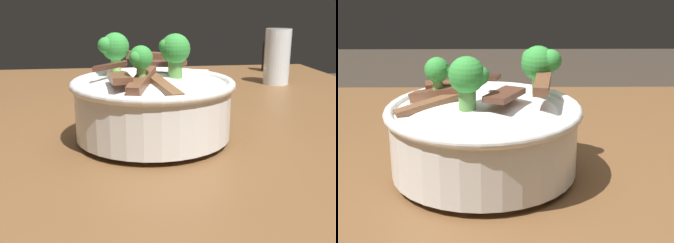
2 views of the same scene
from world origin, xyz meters
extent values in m
cube|color=brown|center=(0.00, 0.00, 0.80)|extent=(1.29, 0.95, 0.04)
cylinder|color=white|center=(-0.05, 0.06, 0.82)|extent=(0.11, 0.11, 0.01)
cylinder|color=white|center=(-0.05, 0.06, 0.87)|extent=(0.22, 0.22, 0.08)
torus|color=white|center=(-0.05, 0.06, 0.90)|extent=(0.23, 0.23, 0.01)
ellipsoid|color=white|center=(-0.05, 0.06, 0.89)|extent=(0.20, 0.20, 0.05)
cube|color=#4C2B1E|center=(-0.04, 0.12, 0.93)|extent=(0.02, 0.05, 0.01)
cube|color=#563323|center=(-0.03, 0.04, 0.93)|extent=(0.05, 0.07, 0.01)
cube|color=brown|center=(-0.12, 0.06, 0.91)|extent=(0.08, 0.04, 0.02)
cube|color=brown|center=(-0.10, 0.11, 0.92)|extent=(0.06, 0.03, 0.01)
cube|color=brown|center=(0.02, 0.07, 0.93)|extent=(0.03, 0.06, 0.01)
cube|color=brown|center=(-0.11, 0.08, 0.92)|extent=(0.08, 0.05, 0.03)
cylinder|color=#7AB256|center=(-0.11, 0.08, 0.92)|extent=(0.01, 0.01, 0.03)
sphere|color=green|center=(-0.11, 0.08, 0.95)|extent=(0.03, 0.03, 0.03)
sphere|color=green|center=(-0.10, 0.08, 0.95)|extent=(0.01, 0.01, 0.01)
sphere|color=green|center=(-0.11, 0.09, 0.95)|extent=(0.02, 0.02, 0.02)
cylinder|color=#6BA84C|center=(0.02, 0.12, 0.92)|extent=(0.01, 0.01, 0.03)
sphere|color=green|center=(0.02, 0.12, 0.95)|extent=(0.04, 0.04, 0.04)
sphere|color=green|center=(0.03, 0.11, 0.95)|extent=(0.03, 0.03, 0.03)
sphere|color=green|center=(0.01, 0.13, 0.95)|extent=(0.02, 0.02, 0.02)
cylinder|color=#5B9947|center=(-0.07, 0.04, 0.92)|extent=(0.02, 0.02, 0.03)
sphere|color=green|center=(-0.07, 0.04, 0.95)|extent=(0.04, 0.04, 0.04)
sphere|color=green|center=(-0.05, 0.04, 0.95)|extent=(0.02, 0.02, 0.02)
sphere|color=green|center=(-0.07, 0.05, 0.96)|extent=(0.02, 0.02, 0.02)
camera|label=1|loc=(-0.63, 0.12, 1.02)|focal=44.62mm
camera|label=2|loc=(-0.03, -0.53, 1.09)|focal=57.12mm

